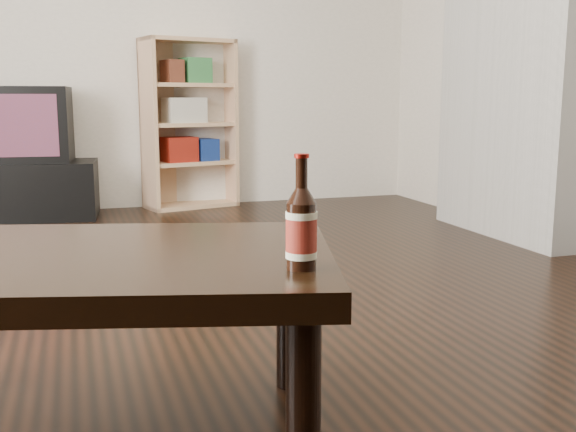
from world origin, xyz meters
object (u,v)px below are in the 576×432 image
object	(u,v)px
tv_stand	(23,190)
beer_bottle	(301,229)
bookshelf	(187,121)
coffee_table	(66,278)
tv	(19,125)

from	to	relation	value
tv_stand	beer_bottle	size ratio (longest dim) A/B	4.05
tv_stand	bookshelf	bearing A→B (deg)	14.56
coffee_table	beer_bottle	distance (m)	0.60
coffee_table	beer_bottle	world-z (taller)	beer_bottle
coffee_table	bookshelf	bearing A→B (deg)	76.06
tv	bookshelf	bearing A→B (deg)	14.61
bookshelf	coffee_table	world-z (taller)	bookshelf
coffee_table	tv	bearing A→B (deg)	95.29
tv	beer_bottle	size ratio (longest dim) A/B	2.95
bookshelf	beer_bottle	size ratio (longest dim) A/B	5.18
bookshelf	beer_bottle	bearing A→B (deg)	-110.11
bookshelf	coffee_table	bearing A→B (deg)	-118.17
tv	beer_bottle	bearing A→B (deg)	-72.20
tv_stand	bookshelf	size ratio (longest dim) A/B	0.78
coffee_table	beer_bottle	size ratio (longest dim) A/B	5.72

